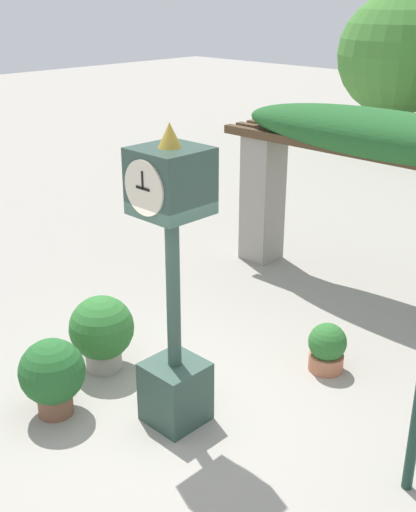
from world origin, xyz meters
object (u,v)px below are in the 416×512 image
object	(u,v)px
potted_plant_near_left	(52,374)
potted_plant_near_right	(102,331)
pedestal_clock	(173,285)
potted_plant_far_left	(327,347)

from	to	relation	value
potted_plant_near_left	potted_plant_near_right	distance (m)	1.01
pedestal_clock	potted_plant_near_right	world-z (taller)	pedestal_clock
potted_plant_near_right	potted_plant_far_left	bearing A→B (deg)	43.71
pedestal_clock	potted_plant_near_right	distance (m)	1.77
potted_plant_near_left	potted_plant_far_left	world-z (taller)	potted_plant_near_left
potted_plant_near_right	potted_plant_far_left	size ratio (longest dim) A/B	1.55
potted_plant_near_right	potted_plant_far_left	world-z (taller)	potted_plant_near_right
pedestal_clock	potted_plant_far_left	xyz separation A→B (m)	(0.59, 1.97, -1.30)
pedestal_clock	potted_plant_near_right	xyz separation A→B (m)	(-1.39, 0.08, -1.09)
potted_plant_near_left	potted_plant_far_left	xyz separation A→B (m)	(1.62, 2.84, -0.19)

